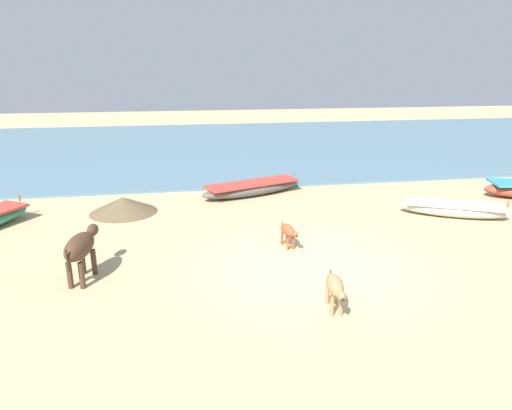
{
  "coord_description": "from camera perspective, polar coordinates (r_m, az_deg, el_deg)",
  "views": [
    {
      "loc": [
        -2.9,
        -9.41,
        4.52
      ],
      "look_at": [
        -0.72,
        3.14,
        0.6
      ],
      "focal_mm": 31.63,
      "sensor_mm": 36.0,
      "label": 1
    }
  ],
  "objects": [
    {
      "name": "calf_far_tan",
      "position": [
        8.84,
        9.98,
        -10.21
      ],
      "size": [
        0.4,
        1.08,
        0.7
      ],
      "rotation": [
        0.0,
        0.0,
        4.6
      ],
      "color": "tan",
      "rests_on": "ground"
    },
    {
      "name": "debris_pile_1",
      "position": [
        15.13,
        -16.43,
        0.02
      ],
      "size": [
        2.93,
        2.93,
        0.51
      ],
      "primitive_type": "cone",
      "rotation": [
        0.0,
        0.0,
        3.65
      ],
      "color": "brown",
      "rests_on": "ground"
    },
    {
      "name": "calf_near_rust",
      "position": [
        11.7,
        4.1,
        -3.36
      ],
      "size": [
        0.39,
        0.93,
        0.61
      ],
      "rotation": [
        0.0,
        0.0,
        4.89
      ],
      "color": "#9E4C28",
      "rests_on": "ground"
    },
    {
      "name": "sea_water",
      "position": [
        27.13,
        -3.61,
        7.58
      ],
      "size": [
        60.0,
        20.0,
        0.08
      ],
      "primitive_type": "cube",
      "color": "slate",
      "rests_on": "ground"
    },
    {
      "name": "fishing_boat_1",
      "position": [
        15.46,
        23.74,
        -0.46
      ],
      "size": [
        3.3,
        2.24,
        0.63
      ],
      "rotation": [
        0.0,
        0.0,
        5.82
      ],
      "color": "beige",
      "rests_on": "ground"
    },
    {
      "name": "ground",
      "position": [
        10.83,
        6.67,
        -7.69
      ],
      "size": [
        80.0,
        80.0,
        0.0
      ],
      "primitive_type": "plane",
      "color": "tan"
    },
    {
      "name": "cow_adult_dark",
      "position": [
        10.53,
        -21.28,
        -5.0
      ],
      "size": [
        0.7,
        1.64,
        1.07
      ],
      "rotation": [
        0.0,
        0.0,
        1.37
      ],
      "color": "#4C3323",
      "rests_on": "ground"
    },
    {
      "name": "fishing_boat_2",
      "position": [
        16.51,
        -0.48,
        2.17
      ],
      "size": [
        4.1,
        2.34,
        0.68
      ],
      "rotation": [
        0.0,
        0.0,
        0.36
      ],
      "color": "#5B5651",
      "rests_on": "ground"
    }
  ]
}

